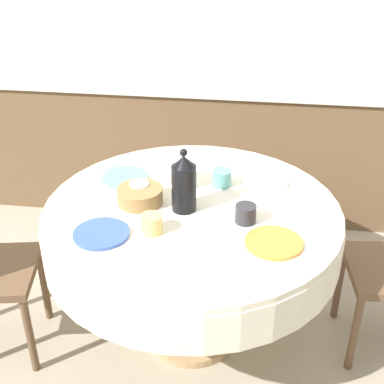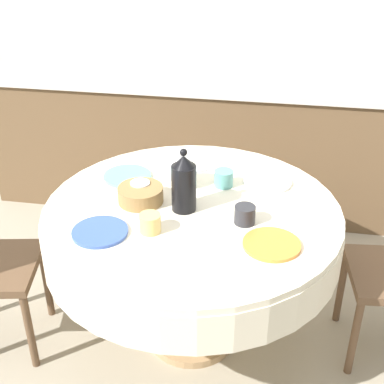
# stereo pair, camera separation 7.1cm
# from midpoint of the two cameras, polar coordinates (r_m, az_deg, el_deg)

# --- Properties ---
(ground_plane) EXTENTS (12.00, 12.00, 0.00)m
(ground_plane) POSITION_cam_midpoint_polar(r_m,az_deg,el_deg) (2.82, 0.75, -15.06)
(ground_plane) COLOR #9E937F
(wall_back) EXTENTS (7.00, 0.05, 2.60)m
(wall_back) POSITION_cam_midpoint_polar(r_m,az_deg,el_deg) (3.78, 5.28, 19.18)
(wall_back) COLOR beige
(wall_back) RESTS_ON ground_plane
(kitchen_counter) EXTENTS (3.24, 0.64, 0.91)m
(kitchen_counter) POSITION_cam_midpoint_polar(r_m,az_deg,el_deg) (3.71, 4.22, 5.38)
(kitchen_counter) COLOR brown
(kitchen_counter) RESTS_ON ground_plane
(dining_table) EXTENTS (1.32, 1.32, 0.76)m
(dining_table) POSITION_cam_midpoint_polar(r_m,az_deg,el_deg) (2.41, 0.84, -4.23)
(dining_table) COLOR tan
(dining_table) RESTS_ON ground_plane
(plate_near_left) EXTENTS (0.23, 0.23, 0.01)m
(plate_near_left) POSITION_cam_midpoint_polar(r_m,az_deg,el_deg) (2.20, -8.88, -4.23)
(plate_near_left) COLOR #3856AD
(plate_near_left) RESTS_ON dining_table
(cup_near_left) EXTENTS (0.09, 0.09, 0.08)m
(cup_near_left) POSITION_cam_midpoint_polar(r_m,az_deg,el_deg) (2.17, -3.56, -3.34)
(cup_near_left) COLOR #DBB766
(cup_near_left) RESTS_ON dining_table
(plate_near_right) EXTENTS (0.23, 0.23, 0.01)m
(plate_near_right) POSITION_cam_midpoint_polar(r_m,az_deg,el_deg) (2.13, 9.44, -5.54)
(plate_near_right) COLOR orange
(plate_near_right) RESTS_ON dining_table
(cup_near_right) EXTENTS (0.09, 0.09, 0.08)m
(cup_near_right) POSITION_cam_midpoint_polar(r_m,az_deg,el_deg) (2.24, 6.56, -2.42)
(cup_near_right) COLOR #28282D
(cup_near_right) RESTS_ON dining_table
(plate_far_left) EXTENTS (0.23, 0.23, 0.01)m
(plate_far_left) POSITION_cam_midpoint_polar(r_m,az_deg,el_deg) (2.60, -6.14, 1.70)
(plate_far_left) COLOR #60BCB7
(plate_far_left) RESTS_ON dining_table
(cup_far_left) EXTENTS (0.09, 0.09, 0.08)m
(cup_far_left) POSITION_cam_midpoint_polar(r_m,az_deg,el_deg) (2.41, -4.69, 0.22)
(cup_far_left) COLOR white
(cup_far_left) RESTS_ON dining_table
(plate_far_right) EXTENTS (0.23, 0.23, 0.01)m
(plate_far_right) POSITION_cam_midpoint_polar(r_m,az_deg,el_deg) (2.57, 8.81, 1.08)
(plate_far_right) COLOR white
(plate_far_right) RESTS_ON dining_table
(cup_far_right) EXTENTS (0.09, 0.09, 0.08)m
(cup_far_right) POSITION_cam_midpoint_polar(r_m,az_deg,el_deg) (2.50, 4.21, 1.45)
(cup_far_right) COLOR #5BA39E
(cup_far_right) RESTS_ON dining_table
(coffee_carafe) EXTENTS (0.11, 0.11, 0.29)m
(coffee_carafe) POSITION_cam_midpoint_polar(r_m,az_deg,el_deg) (2.27, 0.01, 0.90)
(coffee_carafe) COLOR black
(coffee_carafe) RESTS_ON dining_table
(teapot) EXTENTS (0.19, 0.14, 0.18)m
(teapot) POSITION_cam_midpoint_polar(r_m,az_deg,el_deg) (2.48, -0.40, 2.33)
(teapot) COLOR white
(teapot) RESTS_ON dining_table
(bread_basket) EXTENTS (0.20, 0.20, 0.07)m
(bread_basket) POSITION_cam_midpoint_polar(r_m,az_deg,el_deg) (2.38, -4.66, -0.27)
(bread_basket) COLOR olive
(bread_basket) RESTS_ON dining_table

